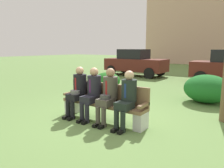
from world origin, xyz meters
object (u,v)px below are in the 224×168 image
Objects in this scene: seated_man_centerleft at (92,91)px; building_backdrop at (224,10)px; seated_man_leftmost at (78,89)px; parked_car_near at (135,63)px; shrub_mid_lawn at (207,89)px; shrub_near_bench at (107,81)px; park_bench at (104,103)px; seated_man_centerright at (108,93)px; seated_man_rightmost at (127,96)px.

building_backdrop reaches higher than seated_man_centerleft.
seated_man_leftmost is 0.08× the size of building_backdrop.
building_backdrop reaches higher than parked_car_near.
building_backdrop is at bearing 91.31° from seated_man_centerleft.
shrub_mid_lawn is (2.46, 3.39, -0.26)m from seated_man_leftmost.
building_backdrop is (-2.52, 19.92, 5.42)m from shrub_mid_lawn.
seated_man_centerleft is 1.12× the size of shrub_near_bench.
shrub_near_bench is at bearing -94.42° from building_backdrop.
park_bench is 8.72m from parked_car_near.
seated_man_centerright is at bearing -87.48° from building_backdrop.
park_bench is 23.82m from building_backdrop.
seated_man_centerleft is at bearing -59.19° from shrub_near_bench.
shrub_mid_lawn is (4.05, -0.08, 0.10)m from shrub_near_bench.
seated_man_leftmost is 4.20m from shrub_mid_lawn.
parked_car_near reaches higher than seated_man_centerright.
park_bench is 4.07m from shrub_near_bench.
seated_man_centerleft is 3.94m from shrub_mid_lawn.
park_bench is 3.68m from shrub_mid_lawn.
shrub_near_bench is (-2.07, 3.47, -0.36)m from seated_man_centerleft.
parked_car_near is at bearing 117.60° from seated_man_rightmost.
seated_man_rightmost is 23.93m from building_backdrop.
seated_man_rightmost reaches higher than shrub_near_bench.
seated_man_centerright is 1.13× the size of shrub_near_bench.
seated_man_leftmost reaches higher than park_bench.
park_bench is at bearing 148.56° from seated_man_centerright.
park_bench is at bearing -66.22° from parked_car_near.
seated_man_centerright is (0.22, -0.14, 0.29)m from park_bench.
seated_man_leftmost reaches higher than shrub_near_bench.
seated_man_leftmost is 8.57m from parked_car_near.
building_backdrop is (-0.06, 23.32, 5.16)m from seated_man_leftmost.
seated_man_rightmost is at bearing -0.09° from seated_man_centerleft.
parked_car_near is at bearing 113.78° from park_bench.
seated_man_centerright is 0.89× the size of shrub_mid_lawn.
building_backdrop is at bearing 93.75° from seated_man_rightmost.
shrub_near_bench is (-3.06, 3.47, -0.35)m from seated_man_rightmost.
seated_man_rightmost is at bearing -62.40° from parked_car_near.
parked_car_near is (-2.77, 8.11, 0.12)m from seated_man_leftmost.
seated_man_centerleft reaches higher than shrub_mid_lawn.
building_backdrop reaches higher than park_bench.
seated_man_centerleft is 23.88m from building_backdrop.
seated_man_centerright is 1.02× the size of seated_man_rightmost.
seated_man_rightmost is at bearing -86.25° from building_backdrop.
seated_man_leftmost is at bearing -179.27° from seated_man_centerleft.
seated_man_centerleft is 0.99× the size of seated_man_centerright.
park_bench is 0.79m from seated_man_rightmost.
seated_man_leftmost is 0.88× the size of shrub_mid_lawn.
parked_car_near is 16.25m from building_backdrop.
seated_man_leftmost is at bearing -169.62° from park_bench.
building_backdrop is at bearing 92.52° from seated_man_centerright.
shrub_mid_lawn is (0.99, 3.39, -0.26)m from seated_man_rightmost.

